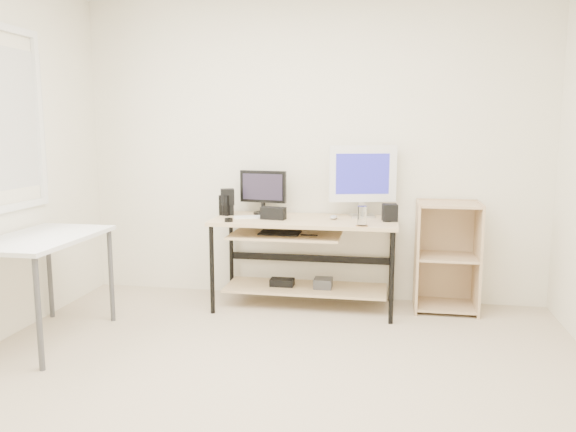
# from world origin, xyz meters

# --- Properties ---
(room) EXTENTS (4.01, 4.01, 2.62)m
(room) POSITION_xyz_m (-0.14, 0.04, 1.32)
(room) COLOR #C6B498
(room) RESTS_ON ground
(desk) EXTENTS (1.50, 0.65, 0.75)m
(desk) POSITION_xyz_m (-0.03, 1.66, 0.54)
(desk) COLOR #D4B786
(desk) RESTS_ON ground
(side_table) EXTENTS (0.60, 1.00, 0.75)m
(side_table) POSITION_xyz_m (-1.68, 0.60, 0.67)
(side_table) COLOR white
(side_table) RESTS_ON ground
(shelf_unit) EXTENTS (0.50, 0.40, 0.90)m
(shelf_unit) POSITION_xyz_m (1.15, 1.82, 0.45)
(shelf_unit) COLOR tan
(shelf_unit) RESTS_ON ground
(black_monitor) EXTENTS (0.41, 0.17, 0.38)m
(black_monitor) POSITION_xyz_m (-0.39, 1.85, 0.97)
(black_monitor) COLOR black
(black_monitor) RESTS_ON desk
(white_imac) EXTENTS (0.55, 0.19, 0.60)m
(white_imac) POSITION_xyz_m (0.45, 1.85, 1.09)
(white_imac) COLOR silver
(white_imac) RESTS_ON desk
(keyboard) EXTENTS (0.39, 0.23, 0.01)m
(keyboard) POSITION_xyz_m (-0.40, 1.65, 0.76)
(keyboard) COLOR white
(keyboard) RESTS_ON desk
(mouse) EXTENTS (0.08, 0.11, 0.03)m
(mouse) POSITION_xyz_m (0.23, 1.68, 0.77)
(mouse) COLOR #B4B4B9
(mouse) RESTS_ON desk
(center_speaker) EXTENTS (0.21, 0.12, 0.10)m
(center_speaker) POSITION_xyz_m (-0.25, 1.59, 0.80)
(center_speaker) COLOR black
(center_speaker) RESTS_ON desk
(speaker_left) EXTENTS (0.14, 0.14, 0.22)m
(speaker_left) POSITION_xyz_m (-0.68, 1.75, 0.87)
(speaker_left) COLOR black
(speaker_left) RESTS_ON desk
(speaker_right) EXTENTS (0.13, 0.13, 0.14)m
(speaker_right) POSITION_xyz_m (0.68, 1.67, 0.82)
(speaker_right) COLOR black
(speaker_right) RESTS_ON desk
(audio_controller) EXTENTS (0.10, 0.08, 0.17)m
(audio_controller) POSITION_xyz_m (-0.70, 1.72, 0.84)
(audio_controller) COLOR black
(audio_controller) RESTS_ON desk
(volume_puck) EXTENTS (0.07, 0.07, 0.03)m
(volume_puck) POSITION_xyz_m (-0.57, 1.41, 0.76)
(volume_puck) COLOR black
(volume_puck) RESTS_ON desk
(smartphone) EXTENTS (0.08, 0.12, 0.01)m
(smartphone) POSITION_xyz_m (0.67, 1.66, 0.75)
(smartphone) COLOR black
(smartphone) RESTS_ON desk
(coaster) EXTENTS (0.12, 0.12, 0.01)m
(coaster) POSITION_xyz_m (0.48, 1.39, 0.75)
(coaster) COLOR #9A7045
(coaster) RESTS_ON desk
(drinking_glass) EXTENTS (0.10, 0.10, 0.15)m
(drinking_glass) POSITION_xyz_m (0.48, 1.39, 0.83)
(drinking_glass) COLOR white
(drinking_glass) RESTS_ON coaster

